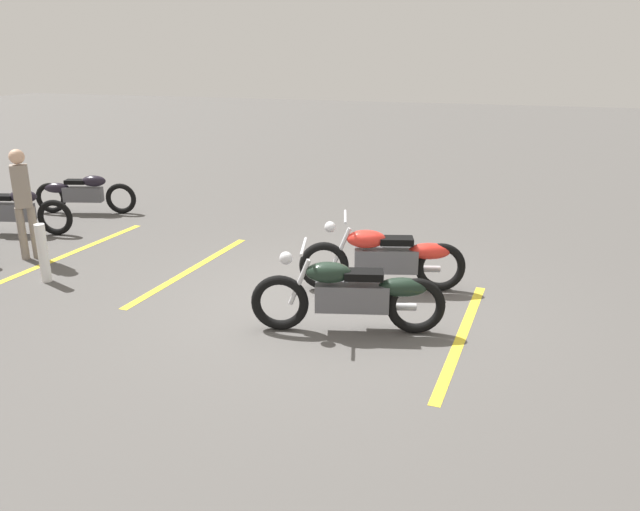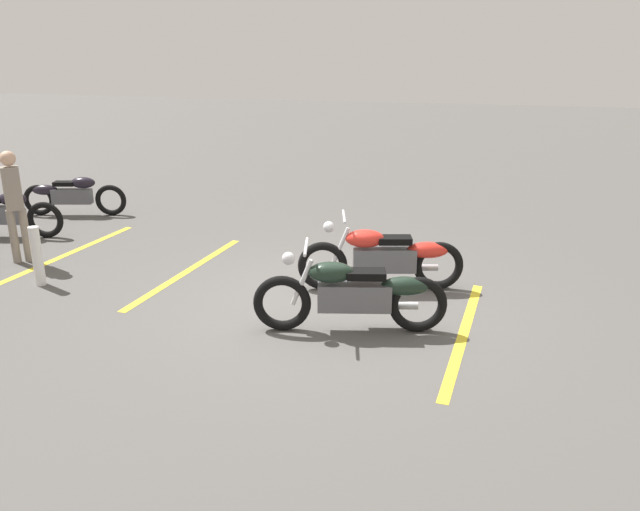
{
  "view_description": "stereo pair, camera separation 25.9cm",
  "coord_description": "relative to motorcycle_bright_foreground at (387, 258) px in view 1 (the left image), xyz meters",
  "views": [
    {
      "loc": [
        -2.08,
        7.19,
        3.16
      ],
      "look_at": [
        0.11,
        0.0,
        0.65
      ],
      "focal_mm": 35.5,
      "sensor_mm": 36.0,
      "label": 1
    },
    {
      "loc": [
        -1.84,
        7.26,
        3.16
      ],
      "look_at": [
        0.11,
        0.0,
        0.65
      ],
      "focal_mm": 35.5,
      "sensor_mm": 36.0,
      "label": 2
    }
  ],
  "objects": [
    {
      "name": "motorcycle_bright_foreground",
      "position": [
        0.0,
        0.0,
        0.0
      ],
      "size": [
        2.18,
        0.82,
        1.04
      ],
      "rotation": [
        0.0,
        0.0,
        0.26
      ],
      "color": "black",
      "rests_on": "ground"
    },
    {
      "name": "motorcycle_row_left",
      "position": [
        6.8,
        -0.74,
        -0.03
      ],
      "size": [
        2.06,
        0.56,
        0.79
      ],
      "rotation": [
        0.0,
        0.0,
        3.35
      ],
      "color": "black",
      "rests_on": "ground"
    },
    {
      "name": "parking_stripe_near",
      "position": [
        -1.12,
        1.15,
        -0.46
      ],
      "size": [
        0.35,
        3.2,
        0.01
      ],
      "primitive_type": "cube",
      "rotation": [
        0.0,
        0.0,
        1.5
      ],
      "color": "yellow",
      "rests_on": "ground"
    },
    {
      "name": "bollard_post",
      "position": [
        4.63,
        1.06,
        -0.05
      ],
      "size": [
        0.14,
        0.14,
        0.83
      ],
      "primitive_type": "cylinder",
      "color": "white",
      "rests_on": "ground"
    },
    {
      "name": "parking_stripe_mid",
      "position": [
        2.91,
        0.04,
        -0.46
      ],
      "size": [
        0.35,
        3.2,
        0.01
      ],
      "primitive_type": "cube",
      "rotation": [
        0.0,
        0.0,
        1.5
      ],
      "color": "yellow",
      "rests_on": "ground"
    },
    {
      "name": "motorcycle_dark_foreground",
      "position": [
        0.12,
        1.39,
        0.0
      ],
      "size": [
        2.19,
        0.79,
        1.04
      ],
      "rotation": [
        0.0,
        0.0,
        0.24
      ],
      "color": "black",
      "rests_on": "ground"
    },
    {
      "name": "parking_stripe_far",
      "position": [
        5.11,
        -0.23,
        -0.46
      ],
      "size": [
        0.35,
        3.2,
        0.01
      ],
      "primitive_type": "cube",
      "rotation": [
        0.0,
        0.0,
        1.5
      ],
      "color": "yellow",
      "rests_on": "ground"
    },
    {
      "name": "ground_plane",
      "position": [
        0.61,
        0.71,
        -0.46
      ],
      "size": [
        60.0,
        60.0,
        0.0
      ],
      "primitive_type": "plane",
      "color": "#514F4C"
    },
    {
      "name": "motorcycle_row_far_left",
      "position": [
        6.51,
        -2.33,
        -0.05
      ],
      "size": [
        1.96,
        0.61,
        0.75
      ],
      "rotation": [
        0.0,
        0.0,
        3.4
      ],
      "color": "black",
      "rests_on": "ground"
    },
    {
      "name": "bystander_secondary",
      "position": [
        5.54,
        0.29,
        0.49
      ],
      "size": [
        0.3,
        0.29,
        1.7
      ],
      "rotation": [
        0.0,
        0.0,
        2.23
      ],
      "color": "gray",
      "rests_on": "ground"
    }
  ]
}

